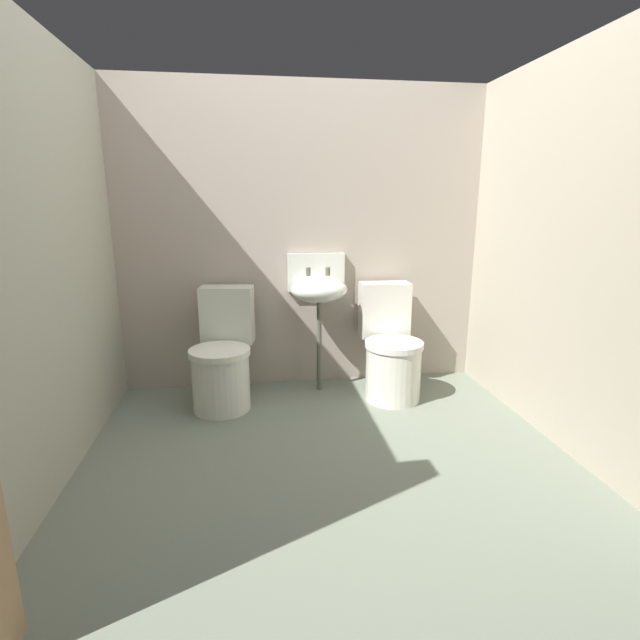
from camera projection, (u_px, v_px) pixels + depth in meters
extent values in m
cube|color=slate|center=(327.00, 463.00, 2.63)|extent=(3.04, 2.72, 0.08)
cube|color=#A7998A|center=(302.00, 240.00, 3.52)|extent=(3.04, 0.10, 2.16)
cube|color=#A09E89|center=(40.00, 261.00, 2.27)|extent=(0.10, 2.52, 2.16)
cube|color=#A29984|center=(570.00, 253.00, 2.64)|extent=(0.10, 2.52, 2.16)
cylinder|color=silver|center=(221.00, 382.00, 3.19)|extent=(0.43, 0.43, 0.38)
cylinder|color=silver|center=(219.00, 352.00, 3.13)|extent=(0.46, 0.46, 0.04)
cube|color=silver|center=(227.00, 315.00, 3.38)|extent=(0.38, 0.23, 0.40)
cylinder|color=silver|center=(393.00, 373.00, 3.35)|extent=(0.39, 0.39, 0.38)
cylinder|color=silver|center=(394.00, 345.00, 3.29)|extent=(0.41, 0.41, 0.04)
cube|color=silver|center=(384.00, 309.00, 3.54)|extent=(0.36, 0.19, 0.40)
cylinder|color=#565548|center=(319.00, 347.00, 3.48)|extent=(0.04, 0.04, 0.66)
ellipsoid|color=silver|center=(319.00, 290.00, 3.38)|extent=(0.40, 0.32, 0.18)
cube|color=silver|center=(316.00, 272.00, 3.52)|extent=(0.42, 0.04, 0.28)
cylinder|color=#565548|center=(308.00, 272.00, 3.40)|extent=(0.04, 0.04, 0.06)
cylinder|color=#565548|center=(328.00, 271.00, 3.42)|extent=(0.04, 0.04, 0.06)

